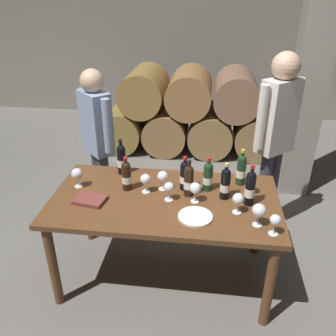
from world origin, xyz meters
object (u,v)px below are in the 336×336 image
object	(u,v)px
wine_bottle_6	(225,183)
wine_glass_4	(145,180)
tasting_notebook	(90,200)
taster_seated_left	(97,136)
wine_bottle_3	(185,175)
wine_bottle_7	(122,159)
dining_table	(165,208)
wine_glass_3	(163,177)
wine_bottle_2	(241,169)
wine_glass_7	(77,174)
wine_glass_0	(169,188)
serving_plate	(195,216)
wine_bottle_5	(250,188)
wine_bottle_0	(208,176)
wine_glass_6	(275,221)
wine_glass_5	(238,199)
wine_bottle_1	(126,175)
wine_bottle_4	(189,180)
wine_glass_2	(195,189)
sommelier_presenting	(276,131)
wine_glass_1	(251,181)
wine_glass_8	(259,211)

from	to	relation	value
wine_bottle_6	wine_glass_4	world-z (taller)	wine_bottle_6
tasting_notebook	taster_seated_left	world-z (taller)	taster_seated_left
wine_bottle_3	wine_bottle_7	xyz separation A→B (m)	(-0.54, 0.19, 0.01)
dining_table	wine_glass_3	bearing A→B (deg)	103.88
wine_bottle_2	wine_glass_7	xyz separation A→B (m)	(-1.27, -0.21, -0.02)
wine_glass_0	tasting_notebook	distance (m)	0.59
wine_glass_0	serving_plate	distance (m)	0.30
wine_bottle_5	wine_glass_3	distance (m)	0.66
wine_bottle_0	wine_glass_6	size ratio (longest dim) A/B	1.87
dining_table	wine_bottle_2	world-z (taller)	wine_bottle_2
wine_bottle_7	wine_glass_5	xyz separation A→B (m)	(0.93, -0.47, -0.02)
wine_glass_3	tasting_notebook	world-z (taller)	wine_glass_3
wine_bottle_1	wine_bottle_3	xyz separation A→B (m)	(0.44, 0.06, 0.00)
wine_glass_7	serving_plate	distance (m)	0.99
wine_bottle_3	wine_bottle_4	distance (m)	0.10
wine_glass_3	taster_seated_left	xyz separation A→B (m)	(-0.69, 0.59, 0.05)
wine_glass_2	wine_glass_7	bearing A→B (deg)	173.78
wine_bottle_1	sommelier_presenting	xyz separation A→B (m)	(1.19, 0.66, 0.16)
wine_glass_5	wine_bottle_2	bearing A→B (deg)	84.24
wine_bottle_6	wine_glass_3	xyz separation A→B (m)	(-0.47, 0.06, -0.01)
wine_glass_2	serving_plate	bearing A→B (deg)	-85.76
wine_bottle_0	wine_glass_7	bearing A→B (deg)	-175.39
serving_plate	wine_bottle_4	bearing A→B (deg)	103.74
wine_glass_5	sommelier_presenting	distance (m)	0.96
wine_bottle_0	wine_glass_2	world-z (taller)	wine_bottle_0
dining_table	wine_glass_3	world-z (taller)	wine_glass_3
wine_glass_1	serving_plate	xyz separation A→B (m)	(-0.39, -0.36, -0.10)
dining_table	wine_bottle_5	xyz separation A→B (m)	(0.62, -0.00, 0.23)
wine_bottle_4	wine_glass_5	world-z (taller)	wine_bottle_4
wine_bottle_6	taster_seated_left	xyz separation A→B (m)	(-1.17, 0.66, 0.04)
wine_bottle_1	wine_bottle_6	xyz separation A→B (m)	(0.75, -0.03, 0.00)
wine_bottle_5	wine_bottle_6	xyz separation A→B (m)	(-0.17, 0.06, -0.01)
wine_glass_2	wine_bottle_4	bearing A→B (deg)	122.48
wine_bottle_3	wine_glass_8	xyz separation A→B (m)	(0.52, -0.41, -0.01)
wine_bottle_2	wine_bottle_5	xyz separation A→B (m)	(0.05, -0.29, 0.01)
dining_table	wine_glass_6	xyz separation A→B (m)	(0.75, -0.34, 0.19)
wine_glass_1	wine_glass_3	distance (m)	0.67
wine_bottle_6	wine_glass_0	world-z (taller)	wine_bottle_6
wine_bottle_0	wine_bottle_2	distance (m)	0.28
wine_bottle_6	wine_glass_3	world-z (taller)	wine_bottle_6
wine_bottle_3	taster_seated_left	distance (m)	1.03
wine_glass_3	wine_glass_5	distance (m)	0.61
taster_seated_left	wine_bottle_7	bearing A→B (deg)	-49.60
wine_bottle_2	wine_glass_8	size ratio (longest dim) A/B	1.82
wine_bottle_1	wine_bottle_2	world-z (taller)	wine_bottle_2
dining_table	tasting_notebook	size ratio (longest dim) A/B	7.73
wine_glass_8	wine_glass_7	bearing A→B (deg)	166.04
wine_glass_0	wine_glass_5	xyz separation A→B (m)	(0.49, -0.10, 0.00)
wine_bottle_1	wine_glass_3	size ratio (longest dim) A/B	1.76
wine_glass_8	sommelier_presenting	bearing A→B (deg)	77.38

